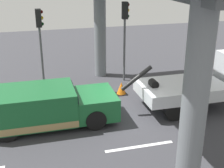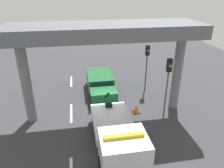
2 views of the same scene
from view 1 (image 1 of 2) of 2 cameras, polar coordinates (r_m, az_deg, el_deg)
ground_plane at (r=13.76m, az=1.34°, el=-5.91°), size 60.00×40.00×0.10m
lane_stripe_mid at (r=11.57m, az=5.09°, el=-11.43°), size 2.60×0.16×0.01m
tow_truck_white at (r=15.27m, az=19.25°, el=0.79°), size 7.25×2.43×2.46m
towed_van_green at (r=12.94m, az=-12.05°, el=-4.16°), size 5.20×2.23×1.58m
traffic_light_near at (r=16.19m, az=-13.17°, el=9.40°), size 0.39×0.32×4.18m
traffic_light_far at (r=16.92m, az=2.43°, el=10.93°), size 0.39×0.32×4.39m
traffic_cone_orange at (r=15.76m, az=1.74°, el=-0.83°), size 0.54×0.54×0.64m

